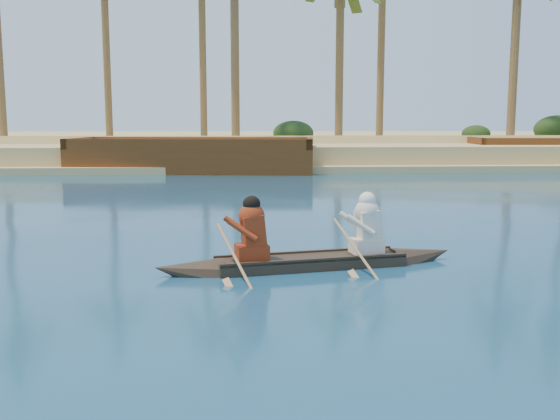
{
  "coord_description": "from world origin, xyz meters",
  "views": [
    {
      "loc": [
        1.51,
        -8.71,
        2.62
      ],
      "look_at": [
        2.2,
        2.95,
        0.95
      ],
      "focal_mm": 40.0,
      "sensor_mm": 36.0,
      "label": 1
    }
  ],
  "objects": [
    {
      "name": "shrub_cluster",
      "position": [
        0.0,
        31.5,
        1.2
      ],
      "size": [
        100.0,
        6.0,
        2.4
      ],
      "primitive_type": null,
      "color": "#1C3212",
      "rests_on": "ground"
    },
    {
      "name": "sandy_embankment",
      "position": [
        0.0,
        46.89,
        0.53
      ],
      "size": [
        150.0,
        51.0,
        1.5
      ],
      "color": "tan",
      "rests_on": "ground"
    },
    {
      "name": "barge_mid",
      "position": [
        -1.05,
        23.94,
        0.72
      ],
      "size": [
        12.79,
        5.52,
        2.07
      ],
      "rotation": [
        0.0,
        0.0,
        -0.11
      ],
      "color": "#602E14",
      "rests_on": "ground"
    },
    {
      "name": "canoe",
      "position": [
        2.71,
        2.24,
        0.3
      ],
      "size": [
        5.62,
        1.87,
        1.54
      ],
      "rotation": [
        0.0,
        0.0,
        0.21
      ],
      "color": "#32251B",
      "rests_on": "ground"
    },
    {
      "name": "palm_grove",
      "position": [
        0.0,
        35.0,
        8.0
      ],
      "size": [
        110.0,
        14.0,
        16.0
      ],
      "primitive_type": null,
      "color": "#3D541D",
      "rests_on": "ground"
    },
    {
      "name": "ground",
      "position": [
        0.0,
        0.0,
        0.0
      ],
      "size": [
        160.0,
        160.0,
        0.0
      ],
      "primitive_type": "plane",
      "color": "navy",
      "rests_on": "ground"
    }
  ]
}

